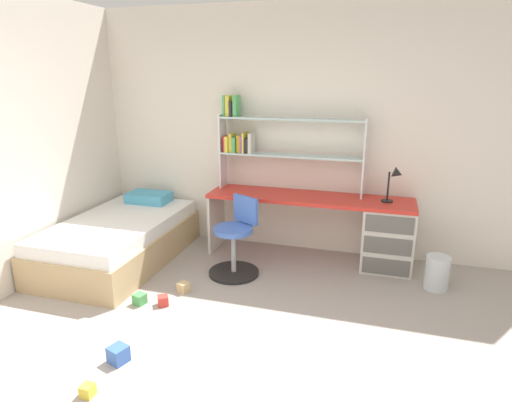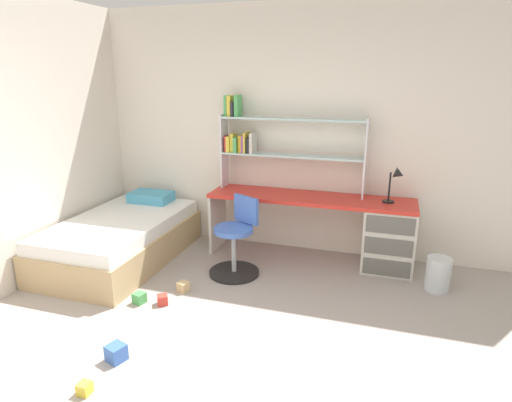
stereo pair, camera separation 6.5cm
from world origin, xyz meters
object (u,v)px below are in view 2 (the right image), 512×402
object	(u,v)px
bed_platform	(122,239)
waste_bin	(438,274)
desk	(365,229)
desk_lamp	(396,180)
toy_block_yellow_2	(85,388)
swivel_chair	(236,244)
bookshelf_hutch	(270,139)
toy_block_green_3	(139,298)
toy_block_red_1	(163,300)
toy_block_natural_0	(183,287)
toy_block_blue_4	(116,353)

from	to	relation	value
bed_platform	waste_bin	world-z (taller)	bed_platform
desk	desk_lamp	world-z (taller)	desk_lamp
toy_block_yellow_2	swivel_chair	bearing A→B (deg)	80.35
bookshelf_hutch	toy_block_green_3	size ratio (longest dim) A/B	16.61
waste_bin	toy_block_red_1	size ratio (longest dim) A/B	3.71
toy_block_natural_0	toy_block_red_1	distance (m)	0.28
toy_block_green_3	bed_platform	bearing A→B (deg)	131.75
desk	toy_block_blue_4	xyz separation A→B (m)	(-1.59, -2.20, -0.35)
desk_lamp	toy_block_green_3	size ratio (longest dim) A/B	3.95
desk_lamp	toy_block_yellow_2	size ratio (longest dim) A/B	4.77
bookshelf_hutch	toy_block_red_1	size ratio (longest dim) A/B	18.01
bed_platform	toy_block_natural_0	world-z (taller)	bed_platform
desk	toy_block_red_1	world-z (taller)	desk
toy_block_green_3	toy_block_blue_4	distance (m)	0.82
waste_bin	toy_block_blue_4	bearing A→B (deg)	-141.45
bookshelf_hutch	toy_block_natural_0	xyz separation A→B (m)	(-0.50, -1.27, -1.26)
bookshelf_hutch	toy_block_green_3	distance (m)	2.17
bed_platform	toy_block_red_1	xyz separation A→B (m)	(0.92, -0.75, -0.20)
desk_lamp	bed_platform	size ratio (longest dim) A/B	0.21
waste_bin	toy_block_blue_4	world-z (taller)	waste_bin
toy_block_yellow_2	toy_block_natural_0	bearing A→B (deg)	90.50
desk	toy_block_blue_4	world-z (taller)	desk
toy_block_red_1	toy_block_yellow_2	world-z (taller)	toy_block_red_1
waste_bin	toy_block_green_3	distance (m)	2.81
desk_lamp	swivel_chair	world-z (taller)	desk_lamp
desk	bookshelf_hutch	distance (m)	1.43
toy_block_natural_0	toy_block_green_3	distance (m)	0.42
toy_block_red_1	toy_block_green_3	size ratio (longest dim) A/B	0.92
waste_bin	toy_block_yellow_2	world-z (taller)	waste_bin
desk	toy_block_blue_4	bearing A→B (deg)	-125.83
desk_lamp	bed_platform	bearing A→B (deg)	-167.36
toy_block_natural_0	toy_block_green_3	world-z (taller)	toy_block_green_3
bed_platform	toy_block_green_3	size ratio (longest dim) A/B	19.09
bookshelf_hutch	toy_block_natural_0	bearing A→B (deg)	-111.37
bookshelf_hutch	desk_lamp	distance (m)	1.42
desk_lamp	toy_block_green_3	world-z (taller)	desk_lamp
bed_platform	toy_block_natural_0	bearing A→B (deg)	-25.59
swivel_chair	toy_block_red_1	distance (m)	0.95
toy_block_natural_0	toy_block_yellow_2	size ratio (longest dim) A/B	1.18
waste_bin	bookshelf_hutch	bearing A→B (deg)	164.46
bookshelf_hutch	toy_block_natural_0	world-z (taller)	bookshelf_hutch
toy_block_green_3	desk	bearing A→B (deg)	37.43
toy_block_red_1	desk_lamp	bearing A→B (deg)	35.69
toy_block_red_1	toy_block_natural_0	bearing A→B (deg)	76.02
bed_platform	desk_lamp	bearing A→B (deg)	12.64
toy_block_red_1	toy_block_green_3	bearing A→B (deg)	-169.42
toy_block_natural_0	toy_block_yellow_2	world-z (taller)	toy_block_natural_0
toy_block_natural_0	toy_block_red_1	bearing A→B (deg)	-103.98
desk	desk_lamp	xyz separation A→B (m)	(0.27, -0.01, 0.56)
toy_block_natural_0	bed_platform	bearing A→B (deg)	154.41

